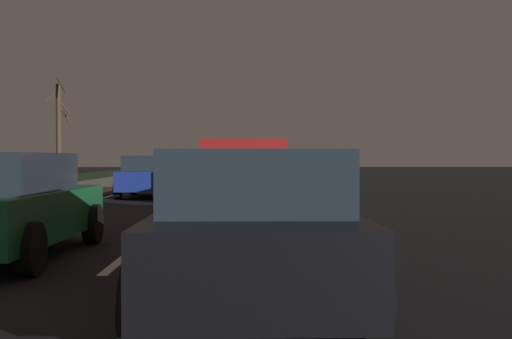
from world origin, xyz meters
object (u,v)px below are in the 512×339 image
pickup_truck (244,181)px  sedan_green (3,205)px  sedan_tan (240,178)px  sedan_black (254,227)px  sedan_blue (150,176)px  bare_tree_far (59,131)px

pickup_truck → sedan_green: 5.30m
sedan_tan → sedan_black: size_ratio=1.01×
sedan_black → sedan_blue: (17.56, 3.70, 0.00)m
pickup_truck → bare_tree_far: bearing=24.8°
pickup_truck → sedan_green: size_ratio=1.24×
pickup_truck → sedan_blue: 11.16m
pickup_truck → sedan_tan: 7.59m
sedan_blue → sedan_green: size_ratio=1.00×
bare_tree_far → sedan_green: bearing=-165.2°
sedan_black → sedan_green: bearing=50.3°
pickup_truck → sedan_tan: size_ratio=1.24×
sedan_tan → sedan_black: bearing=-178.9°
sedan_tan → bare_tree_far: (15.32, 10.42, 2.21)m
pickup_truck → sedan_blue: bearing=18.7°
sedan_green → sedan_tan: bearing=-16.1°
bare_tree_far → pickup_truck: bearing=-155.2°
pickup_truck → sedan_black: bearing=-178.9°
sedan_tan → sedan_black: 14.58m
sedan_tan → sedan_blue: size_ratio=1.00×
sedan_black → sedan_green: size_ratio=1.00×
sedan_black → sedan_blue: size_ratio=1.00×
sedan_black → bare_tree_far: bearing=19.7°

